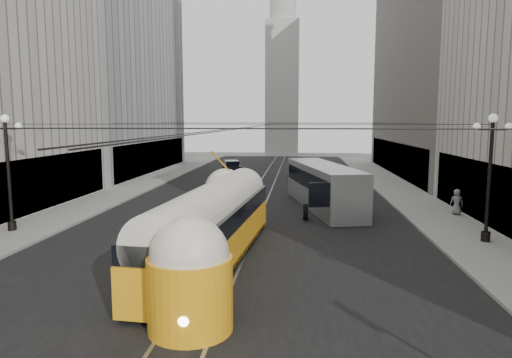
# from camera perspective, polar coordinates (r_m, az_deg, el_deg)

# --- Properties ---
(road) EXTENTS (20.00, 85.00, 0.02)m
(road) POSITION_cam_1_polar(r_m,az_deg,el_deg) (38.48, 0.56, -1.97)
(road) COLOR black
(road) RESTS_ON ground
(sidewalk_left) EXTENTS (4.00, 72.00, 0.15)m
(sidewalk_left) POSITION_cam_1_polar(r_m,az_deg,el_deg) (44.47, -14.64, -0.86)
(sidewalk_left) COLOR gray
(sidewalk_left) RESTS_ON ground
(sidewalk_right) EXTENTS (4.00, 72.00, 0.15)m
(sidewalk_right) POSITION_cam_1_polar(r_m,az_deg,el_deg) (42.71, 17.24, -1.28)
(sidewalk_right) COLOR gray
(sidewalk_right) RESTS_ON ground
(rail_left) EXTENTS (0.12, 85.00, 0.04)m
(rail_left) POSITION_cam_1_polar(r_m,az_deg,el_deg) (38.55, -0.55, -1.95)
(rail_left) COLOR gray
(rail_left) RESTS_ON ground
(rail_right) EXTENTS (0.12, 85.00, 0.04)m
(rail_right) POSITION_cam_1_polar(r_m,az_deg,el_deg) (38.42, 1.67, -1.99)
(rail_right) COLOR gray
(rail_right) RESTS_ON ground
(building_left_far) EXTENTS (12.60, 28.60, 28.60)m
(building_left_far) POSITION_cam_1_polar(r_m,az_deg,el_deg) (58.75, -18.55, 14.84)
(building_left_far) COLOR #999999
(building_left_far) RESTS_ON ground
(building_right_far) EXTENTS (12.60, 32.60, 32.60)m
(building_right_far) POSITION_cam_1_polar(r_m,az_deg,el_deg) (56.84, 23.57, 16.94)
(building_right_far) COLOR #514C47
(building_right_far) RESTS_ON ground
(distant_tower) EXTENTS (6.00, 6.00, 31.36)m
(distant_tower) POSITION_cam_1_polar(r_m,az_deg,el_deg) (85.86, 3.33, 13.11)
(distant_tower) COLOR #B2AFA8
(distant_tower) RESTS_ON ground
(lamppost_left_mid) EXTENTS (1.86, 0.44, 6.37)m
(lamppost_left_mid) POSITION_cam_1_polar(r_m,az_deg,el_deg) (28.30, -28.59, 1.47)
(lamppost_left_mid) COLOR black
(lamppost_left_mid) RESTS_ON sidewalk_left
(lamppost_right_mid) EXTENTS (1.86, 0.44, 6.37)m
(lamppost_right_mid) POSITION_cam_1_polar(r_m,az_deg,el_deg) (25.28, 27.19, 0.97)
(lamppost_right_mid) COLOR black
(lamppost_right_mid) RESTS_ON sidewalk_right
(catenary) EXTENTS (25.00, 72.00, 0.23)m
(catenary) POSITION_cam_1_polar(r_m,az_deg,el_deg) (36.97, 0.62, 6.81)
(catenary) COLOR black
(catenary) RESTS_ON ground
(streetcar) EXTENTS (3.66, 15.88, 3.48)m
(streetcar) POSITION_cam_1_polar(r_m,az_deg,el_deg) (20.12, -5.37, -5.57)
(streetcar) COLOR orange
(streetcar) RESTS_ON ground
(city_bus) EXTENTS (5.19, 12.59, 3.10)m
(city_bus) POSITION_cam_1_polar(r_m,az_deg,el_deg) (32.67, 8.38, -0.68)
(city_bus) COLOR #ACAEB2
(city_bus) RESTS_ON ground
(sedan_white_far) EXTENTS (2.36, 4.22, 1.26)m
(sedan_white_far) POSITION_cam_1_polar(r_m,az_deg,el_deg) (52.65, 5.76, 1.10)
(sedan_white_far) COLOR silver
(sedan_white_far) RESTS_ON ground
(sedan_dark_far) EXTENTS (2.93, 4.70, 1.38)m
(sedan_dark_far) POSITION_cam_1_polar(r_m,az_deg,el_deg) (56.04, -3.06, 1.56)
(sedan_dark_far) COLOR black
(sedan_dark_far) RESTS_ON ground
(pedestrian_sidewalk_right) EXTENTS (0.83, 0.52, 1.67)m
(pedestrian_sidewalk_right) POSITION_cam_1_polar(r_m,az_deg,el_deg) (32.15, 23.80, -2.64)
(pedestrian_sidewalk_right) COLOR slate
(pedestrian_sidewalk_right) RESTS_ON sidewalk_right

